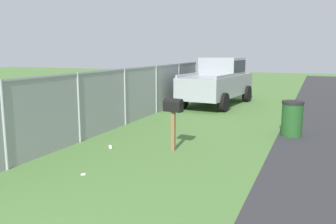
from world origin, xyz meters
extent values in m
cube|color=brown|center=(6.61, 0.79, 0.48)|extent=(0.09, 0.09, 0.96)
cube|color=black|center=(6.61, 0.79, 1.07)|extent=(0.28, 0.49, 0.22)
cylinder|color=black|center=(6.61, 0.79, 1.18)|extent=(0.28, 0.49, 0.20)
cube|color=red|center=(6.72, 0.79, 1.14)|extent=(0.02, 0.04, 0.18)
cube|color=#93999E|center=(14.30, 1.76, 0.88)|extent=(5.09, 2.29, 0.90)
cube|color=#93999E|center=(14.89, 1.70, 1.71)|extent=(1.83, 1.82, 0.76)
cube|color=black|center=(14.89, 1.70, 1.71)|extent=(1.79, 1.85, 0.53)
cube|color=#93999E|center=(13.31, 2.69, 1.39)|extent=(2.56, 0.34, 0.12)
cube|color=#93999E|center=(13.14, 1.05, 1.39)|extent=(2.56, 0.34, 0.12)
cylinder|color=black|center=(16.01, 2.49, 0.38)|extent=(0.78, 0.34, 0.76)
cylinder|color=black|center=(15.83, 0.70, 0.38)|extent=(0.78, 0.34, 0.76)
cylinder|color=black|center=(12.78, 2.82, 0.38)|extent=(0.78, 0.34, 0.76)
cylinder|color=black|center=(12.59, 1.03, 0.38)|extent=(0.78, 0.34, 0.76)
cylinder|color=#1E4C1E|center=(9.32, -1.76, 0.46)|extent=(0.58, 0.58, 0.92)
cylinder|color=black|center=(9.32, -1.76, 0.96)|extent=(0.61, 0.61, 0.08)
cylinder|color=#9EA3A8|center=(3.97, 3.38, 0.92)|extent=(0.07, 0.07, 1.84)
cylinder|color=#9EA3A8|center=(6.43, 3.38, 0.92)|extent=(0.07, 0.07, 1.84)
cylinder|color=#9EA3A8|center=(8.88, 3.38, 0.92)|extent=(0.07, 0.07, 1.84)
cylinder|color=#9EA3A8|center=(11.33, 3.38, 0.92)|extent=(0.07, 0.07, 1.84)
cylinder|color=#9EA3A8|center=(13.78, 3.38, 0.92)|extent=(0.07, 0.07, 1.84)
cylinder|color=#9EA3A8|center=(16.23, 3.38, 0.92)|extent=(0.07, 0.07, 1.84)
cube|color=#9EA3A8|center=(7.65, 3.38, 1.81)|extent=(17.16, 0.04, 0.04)
cube|color=gray|center=(7.65, 3.38, 0.92)|extent=(17.16, 0.01, 1.84)
cylinder|color=white|center=(6.19, 2.30, 0.04)|extent=(0.13, 0.12, 0.08)
cube|color=silver|center=(4.34, 1.79, 0.00)|extent=(0.14, 0.13, 0.01)
camera|label=1|loc=(-1.26, -2.34, 2.40)|focal=38.48mm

